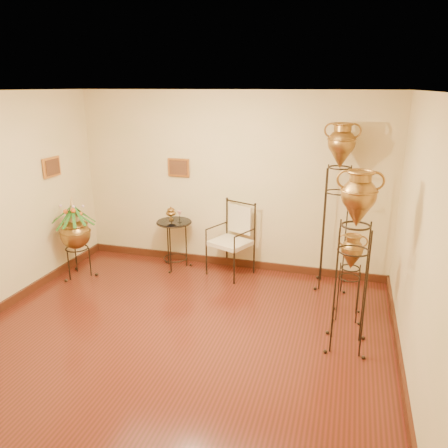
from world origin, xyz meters
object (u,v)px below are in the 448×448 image
(amphora_tall, at_px, (336,206))
(amphora_mid, at_px, (353,262))
(armchair, at_px, (230,240))
(planter_urn, at_px, (75,231))
(side_table, at_px, (175,243))

(amphora_tall, xyz_separation_m, amphora_mid, (0.25, -1.58, -0.19))
(amphora_tall, distance_m, amphora_mid, 1.61)
(amphora_mid, xyz_separation_m, armchair, (-1.80, 1.58, -0.47))
(planter_urn, relative_size, side_table, 1.33)
(amphora_tall, relative_size, side_table, 2.40)
(amphora_mid, relative_size, side_table, 2.06)
(side_table, bearing_deg, armchair, 0.17)
(amphora_mid, bearing_deg, side_table, 150.04)
(armchair, distance_m, side_table, 0.95)
(amphora_tall, bearing_deg, amphora_mid, -80.91)
(amphora_tall, xyz_separation_m, planter_urn, (-3.80, -0.74, -0.48))
(amphora_tall, relative_size, armchair, 2.12)
(armchair, xyz_separation_m, side_table, (-0.93, -0.00, -0.16))
(amphora_tall, bearing_deg, side_table, -179.94)
(planter_urn, distance_m, armchair, 2.38)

